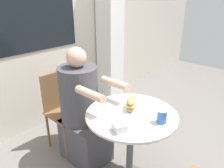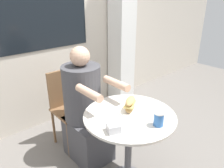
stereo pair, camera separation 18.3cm
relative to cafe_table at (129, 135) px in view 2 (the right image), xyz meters
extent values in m
cube|color=beige|center=(0.00, 1.52, 0.85)|extent=(8.00, 0.08, 2.80)
cube|color=silver|center=(1.17, 1.31, 0.65)|extent=(0.30, 0.30, 2.40)
cylinder|color=beige|center=(0.00, 0.00, 0.19)|extent=(0.75, 0.75, 0.02)
cylinder|color=#515156|center=(0.00, 0.00, -0.18)|extent=(0.06, 0.06, 0.71)
cube|color=brown|center=(-0.04, 0.83, -0.11)|extent=(0.38, 0.38, 0.02)
cube|color=brown|center=(-0.04, 1.01, 0.11)|extent=(0.35, 0.03, 0.42)
cylinder|color=brown|center=(0.12, 0.67, -0.33)|extent=(0.03, 0.03, 0.43)
cylinder|color=brown|center=(-0.21, 0.67, -0.33)|extent=(0.03, 0.03, 0.43)
cylinder|color=brown|center=(0.12, 1.00, -0.33)|extent=(0.03, 0.03, 0.43)
cylinder|color=brown|center=(-0.21, 1.00, -0.33)|extent=(0.03, 0.03, 0.43)
cube|color=#424247|center=(-0.05, 0.54, -0.32)|extent=(0.36, 0.47, 0.45)
cylinder|color=#424247|center=(-0.04, 0.61, 0.18)|extent=(0.37, 0.37, 0.57)
sphere|color=#D6A889|center=(-0.04, 0.61, 0.56)|extent=(0.19, 0.19, 0.19)
cylinder|color=#D6A889|center=(0.10, 0.27, 0.35)|extent=(0.07, 0.30, 0.07)
cylinder|color=#D6A889|center=(-0.20, 0.28, 0.35)|extent=(0.07, 0.30, 0.07)
cylinder|color=white|center=(0.05, 0.05, 0.20)|extent=(0.24, 0.24, 0.01)
ellipsoid|color=tan|center=(0.05, 0.05, 0.23)|extent=(0.19, 0.15, 0.05)
cube|color=#D6BC66|center=(0.05, 0.05, 0.26)|extent=(0.18, 0.15, 0.01)
ellipsoid|color=tan|center=(0.05, 0.05, 0.29)|extent=(0.19, 0.15, 0.05)
cylinder|color=#336BB7|center=(0.05, -0.25, 0.25)|extent=(0.07, 0.07, 0.10)
cylinder|color=white|center=(0.05, -0.25, 0.30)|extent=(0.08, 0.08, 0.01)
cube|color=silver|center=(-0.25, -0.08, 0.23)|extent=(0.12, 0.12, 0.06)
camera|label=1|loc=(-1.25, -0.92, 1.11)|focal=35.00mm
camera|label=2|loc=(-1.12, -1.05, 1.11)|focal=35.00mm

